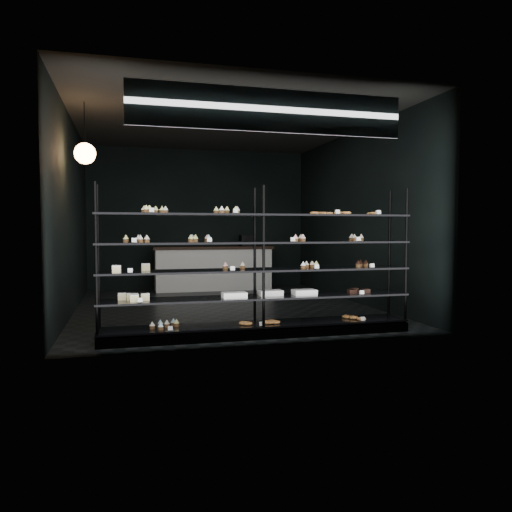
% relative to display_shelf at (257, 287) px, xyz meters
% --- Properties ---
extents(room, '(5.01, 6.01, 3.20)m').
position_rel_display_shelf_xyz_m(room, '(0.04, 2.45, 0.97)').
color(room, black).
rests_on(room, ground).
extents(display_shelf, '(4.00, 0.50, 1.91)m').
position_rel_display_shelf_xyz_m(display_shelf, '(0.00, 0.00, 0.00)').
color(display_shelf, black).
rests_on(display_shelf, room).
extents(signage, '(3.30, 0.05, 0.50)m').
position_rel_display_shelf_xyz_m(signage, '(0.04, -0.48, 2.12)').
color(signage, '#0F0D41').
rests_on(signage, room).
extents(pendant_lamp, '(0.30, 0.30, 0.88)m').
position_rel_display_shelf_xyz_m(pendant_lamp, '(-2.16, 1.44, 1.82)').
color(pendant_lamp, black).
rests_on(pendant_lamp, room).
extents(service_counter, '(2.68, 0.65, 1.23)m').
position_rel_display_shelf_xyz_m(service_counter, '(0.29, 4.95, -0.13)').
color(service_counter, white).
rests_on(service_counter, room).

